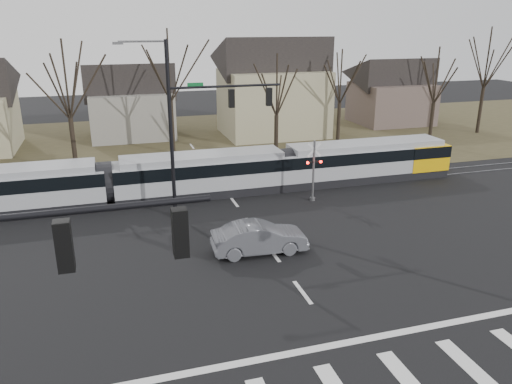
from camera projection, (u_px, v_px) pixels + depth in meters
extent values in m
plane|color=black|center=(321.00, 317.00, 19.71)|extent=(140.00, 140.00, 0.00)
cube|color=#38331E|center=(188.00, 142.00, 48.72)|extent=(140.00, 28.00, 0.01)
cube|color=silver|center=(404.00, 376.00, 16.41)|extent=(0.60, 2.60, 0.01)
cube|color=silver|center=(466.00, 363.00, 17.06)|extent=(0.60, 2.60, 0.01)
cube|color=silver|center=(341.00, 344.00, 18.07)|extent=(28.00, 0.35, 0.01)
cube|color=silver|center=(303.00, 292.00, 21.52)|extent=(0.18, 2.00, 0.01)
cube|color=silver|center=(273.00, 253.00, 25.15)|extent=(0.18, 2.00, 0.01)
cube|color=silver|center=(251.00, 224.00, 28.77)|extent=(0.18, 2.00, 0.01)
cube|color=silver|center=(234.00, 202.00, 32.40)|extent=(0.18, 2.00, 0.01)
cube|color=silver|center=(220.00, 184.00, 36.03)|extent=(0.18, 2.00, 0.01)
cube|color=silver|center=(209.00, 169.00, 39.65)|extent=(0.18, 2.00, 0.01)
cube|color=silver|center=(200.00, 157.00, 43.28)|extent=(0.18, 2.00, 0.01)
cube|color=silver|center=(192.00, 146.00, 46.91)|extent=(0.18, 2.00, 0.01)
cube|color=#59595E|center=(230.00, 196.00, 33.39)|extent=(90.00, 0.12, 0.06)
cube|color=#59595E|center=(225.00, 190.00, 34.66)|extent=(90.00, 0.12, 0.06)
cube|color=gray|center=(203.00, 174.00, 33.32)|extent=(11.61, 2.71, 2.82)
cube|color=black|center=(203.00, 166.00, 33.14)|extent=(11.63, 2.75, 0.82)
cube|color=gray|center=(365.00, 161.00, 36.61)|extent=(12.57, 2.71, 2.82)
cube|color=black|center=(366.00, 153.00, 36.43)|extent=(12.59, 2.75, 0.82)
cube|color=#E6AA07|center=(421.00, 155.00, 37.87)|extent=(3.10, 2.77, 1.89)
imported|color=#5A5B62|center=(259.00, 238.00, 25.04)|extent=(2.14, 4.96, 1.58)
cylinder|color=black|center=(41.00, 214.00, 9.44)|extent=(6.50, 0.14, 0.14)
cube|color=black|center=(64.00, 246.00, 9.75)|extent=(0.32, 0.32, 1.05)
sphere|color=#FF0C07|center=(62.00, 230.00, 9.64)|extent=(0.22, 0.22, 0.22)
cube|color=black|center=(180.00, 233.00, 10.37)|extent=(0.32, 0.32, 1.05)
sphere|color=#FF0C07|center=(179.00, 218.00, 10.26)|extent=(0.22, 0.22, 0.22)
cylinder|color=black|center=(171.00, 133.00, 28.31)|extent=(0.22, 0.22, 10.20)
cylinder|color=black|center=(175.00, 214.00, 29.90)|extent=(0.44, 0.44, 0.30)
cylinder|color=black|center=(226.00, 86.00, 28.39)|extent=(6.50, 0.14, 0.14)
cube|color=#0C5926|center=(195.00, 85.00, 27.86)|extent=(0.90, 0.03, 0.22)
cube|color=black|center=(231.00, 98.00, 28.70)|extent=(0.32, 0.32, 1.05)
sphere|color=#FF0C07|center=(231.00, 93.00, 28.60)|extent=(0.22, 0.22, 0.22)
cube|color=black|center=(269.00, 97.00, 29.32)|extent=(0.32, 0.32, 1.05)
sphere|color=#FF0C07|center=(269.00, 91.00, 29.21)|extent=(0.22, 0.22, 0.22)
cube|color=#59595B|center=(118.00, 43.00, 26.04)|extent=(0.55, 0.22, 0.14)
cylinder|color=#59595B|center=(313.00, 171.00, 32.03)|extent=(0.14, 0.14, 4.00)
cylinder|color=#59595B|center=(312.00, 199.00, 32.64)|extent=(0.36, 0.36, 0.20)
cube|color=silver|center=(314.00, 150.00, 31.58)|extent=(0.95, 0.04, 0.95)
cube|color=silver|center=(314.00, 150.00, 31.58)|extent=(0.95, 0.04, 0.95)
cube|color=black|center=(314.00, 162.00, 31.84)|extent=(1.00, 0.10, 0.12)
sphere|color=#FF0C07|center=(308.00, 163.00, 31.64)|extent=(0.18, 0.18, 0.18)
sphere|color=#FF0C07|center=(321.00, 162.00, 31.89)|extent=(0.18, 0.18, 0.18)
cube|color=gray|center=(132.00, 115.00, 50.26)|extent=(8.00, 7.00, 4.50)
cube|color=gray|center=(273.00, 103.00, 51.03)|extent=(10.00, 8.00, 6.50)
cube|color=brown|center=(391.00, 103.00, 57.25)|extent=(8.00, 7.00, 4.50)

